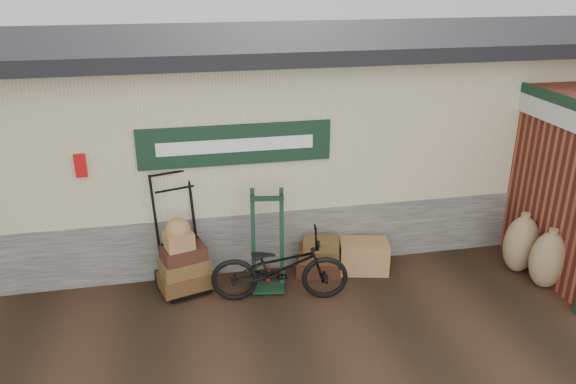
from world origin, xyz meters
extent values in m
plane|color=black|center=(0.00, 0.00, 0.00)|extent=(80.00, 80.00, 0.00)
cube|color=#4C4C47|center=(0.00, 2.75, 0.45)|extent=(14.00, 3.54, 0.90)
cube|color=#B8B187|center=(0.00, 2.75, 1.95)|extent=(14.00, 3.50, 2.10)
cube|color=black|center=(0.00, 2.60, 3.10)|extent=(14.40, 4.10, 0.20)
cube|color=black|center=(-0.30, 0.97, 1.95)|extent=(2.60, 0.06, 0.55)
cube|color=white|center=(-0.30, 0.94, 1.95)|extent=(2.10, 0.01, 0.18)
cube|color=#B50D0C|center=(-2.30, 0.97, 1.80)|extent=(0.14, 0.10, 0.30)
cube|color=maroon|center=(4.70, 1.20, 1.30)|extent=(1.60, 4.50, 2.60)
cube|color=#194C2D|center=(3.88, 0.20, 2.35)|extent=(0.04, 2.40, 0.28)
cube|color=black|center=(3.88, 0.20, 2.55)|extent=(0.05, 2.50, 0.14)
cube|color=olive|center=(1.49, 0.67, 0.23)|extent=(0.78, 0.60, 0.46)
imported|color=black|center=(0.14, 0.17, 0.53)|extent=(0.90, 1.90, 1.06)
ellipsoid|color=olive|center=(3.70, 0.19, 0.43)|extent=(0.66, 0.61, 0.87)
ellipsoid|color=olive|center=(3.81, -0.28, 0.42)|extent=(0.54, 0.46, 0.84)
camera|label=1|loc=(-1.06, -6.21, 4.18)|focal=35.00mm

